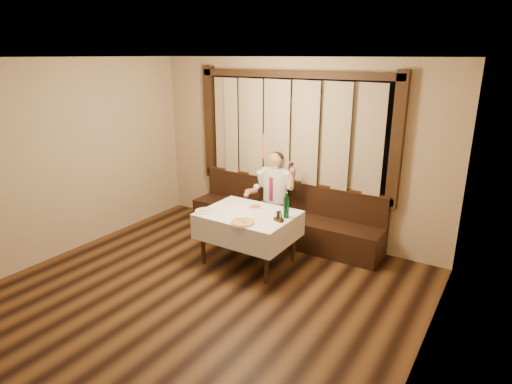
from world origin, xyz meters
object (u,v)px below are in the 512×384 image
Objects in this scene: banquette at (284,220)px; pasta_red at (255,206)px; green_bottle at (286,207)px; cruet_caddy at (279,218)px; dining_table at (248,220)px; pasta_cream at (205,209)px; pizza at (243,223)px; seated_man at (273,190)px.

banquette is 0.94m from pasta_red.
green_bottle is 0.19m from cruet_caddy.
cruet_caddy is at bearing -26.96° from pasta_red.
pasta_cream reaches higher than dining_table.
seated_man is (-0.31, 1.31, 0.04)m from pizza.
cruet_caddy is (0.53, -0.27, 0.02)m from pasta_red.
dining_table is (0.00, -1.02, 0.34)m from banquette.
banquette is at bearing 129.99° from cruet_caddy.
pizza is 2.26× the size of cruet_caddy.
green_bottle is at bearing -50.59° from seated_man.
pasta_red is 0.59m from cruet_caddy.
dining_table is 0.60m from green_bottle.
pizza is 0.62m from pasta_red.
banquette is 2.29× the size of seated_man.
pasta_cream is at bearing -107.44° from seated_man.
cruet_caddy is (0.51, -0.05, 0.16)m from dining_table.
green_bottle reaches higher than banquette.
banquette is 22.42× the size of cruet_caddy.
dining_table is at bearing -81.09° from seated_man.
dining_table is at bearing -84.50° from pasta_red.
banquette is 9.91× the size of pizza.
green_bottle reaches higher than cruet_caddy.
cruet_caddy is at bearing 12.80° from pasta_cream.
seated_man reaches higher than banquette.
cruet_caddy is 1.18m from seated_man.
pasta_cream reaches higher than pizza.
dining_table is 3.93× the size of pizza.
seated_man is at bearing 72.56° from pasta_cream.
dining_table is 0.91× the size of seated_man.
pasta_cream reaches higher than pasta_red.
green_bottle is (0.53, 0.11, 0.26)m from dining_table.
pizza is 0.91× the size of green_bottle.
pizza is (0.16, -0.37, 0.12)m from dining_table.
banquette is 1.21m from green_bottle.
banquette is 1.48m from pizza.
pasta_cream is 0.77× the size of green_bottle.
seated_man reaches higher than cruet_caddy.
banquette is at bearing 31.29° from seated_man.
dining_table is 0.62m from pasta_cream.
pasta_cream is at bearing -152.56° from cruet_caddy.
seated_man is (0.38, 1.22, 0.02)m from pasta_cream.
banquette is 2.52× the size of dining_table.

